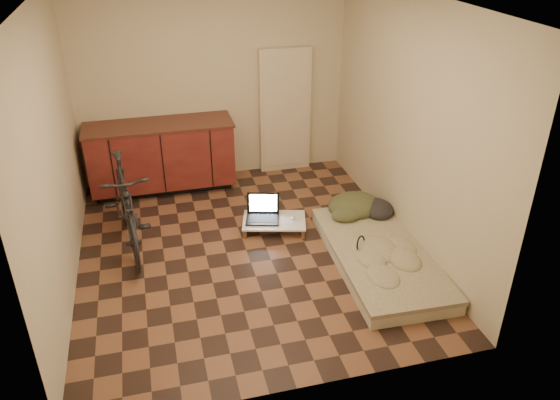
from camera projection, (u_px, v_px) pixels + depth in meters
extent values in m
cube|color=brown|center=(246.00, 250.00, 5.93)|extent=(3.50, 4.00, 0.00)
cube|color=beige|center=(213.00, 82.00, 7.02)|extent=(3.50, 0.00, 2.60)
cube|color=beige|center=(300.00, 248.00, 3.61)|extent=(3.50, 0.00, 2.60)
cube|color=beige|center=(52.00, 157.00, 4.93)|extent=(0.00, 4.00, 2.60)
cube|color=beige|center=(407.00, 123.00, 5.70)|extent=(0.00, 4.00, 2.60)
cube|color=black|center=(165.00, 184.00, 7.22)|extent=(1.70, 0.48, 0.10)
cube|color=#591A19|center=(162.00, 155.00, 6.98)|extent=(1.80, 0.60, 0.78)
cube|color=#4D251C|center=(158.00, 125.00, 6.79)|extent=(1.84, 0.62, 0.03)
cube|color=beige|center=(285.00, 111.00, 7.39)|extent=(0.70, 0.10, 1.70)
imported|color=black|center=(126.00, 201.00, 5.77)|extent=(0.67, 1.72, 1.09)
cube|color=beige|center=(379.00, 258.00, 5.69)|extent=(0.98, 1.96, 0.12)
cube|color=#BFB492|center=(380.00, 251.00, 5.65)|extent=(1.00, 1.98, 0.05)
cube|color=brown|center=(245.00, 234.00, 6.12)|extent=(0.05, 0.05, 0.10)
cube|color=brown|center=(247.00, 216.00, 6.48)|extent=(0.05, 0.05, 0.10)
cube|color=brown|center=(303.00, 234.00, 6.12)|extent=(0.05, 0.05, 0.10)
cube|color=brown|center=(302.00, 216.00, 6.47)|extent=(0.05, 0.05, 0.10)
cube|color=white|center=(274.00, 221.00, 6.27)|extent=(0.81, 0.63, 0.02)
cube|color=black|center=(263.00, 220.00, 6.25)|extent=(0.43, 0.36, 0.02)
cube|color=black|center=(263.00, 203.00, 6.34)|extent=(0.38, 0.17, 0.24)
cube|color=white|center=(263.00, 203.00, 6.34)|extent=(0.32, 0.14, 0.19)
ellipsoid|color=silver|center=(293.00, 218.00, 6.27)|extent=(0.08, 0.11, 0.03)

